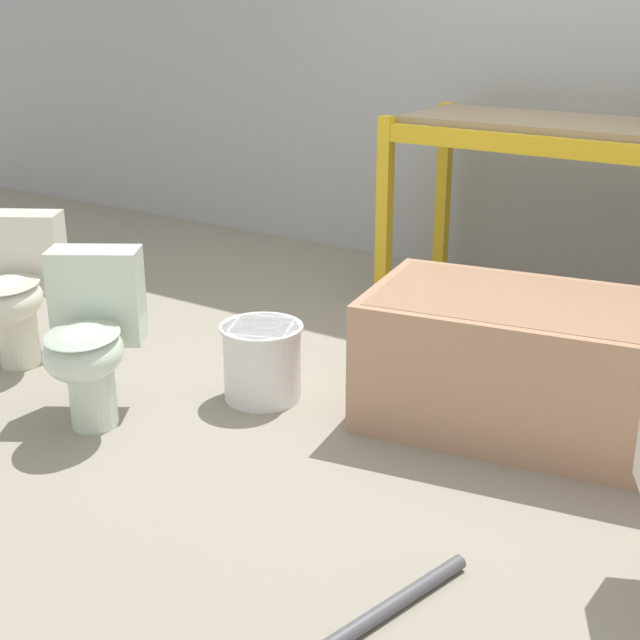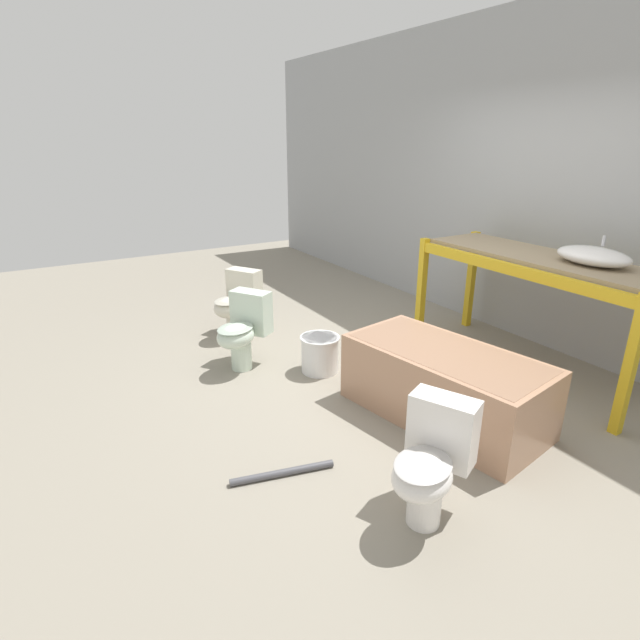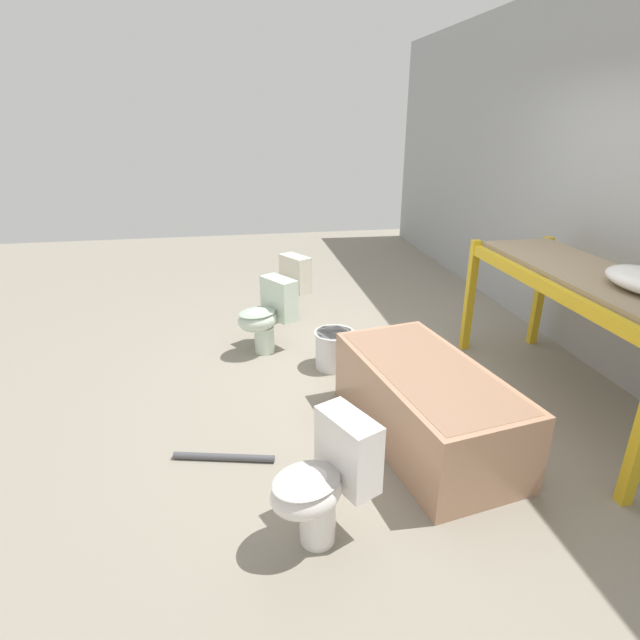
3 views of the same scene
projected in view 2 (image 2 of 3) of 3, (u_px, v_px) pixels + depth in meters
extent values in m
plane|color=gray|center=(394.00, 378.00, 4.41)|extent=(12.00, 12.00, 0.00)
cube|color=#9EA0A3|center=(552.00, 182.00, 4.72)|extent=(10.80, 0.08, 3.20)
cube|color=gold|center=(421.00, 290.00, 5.11)|extent=(0.07, 0.07, 1.06)
cube|color=gold|center=(630.00, 366.00, 3.41)|extent=(0.07, 0.07, 1.06)
cube|color=gold|center=(471.00, 280.00, 5.46)|extent=(0.07, 0.07, 1.06)
cube|color=gold|center=(512.00, 269.00, 4.11)|extent=(2.11, 0.06, 0.09)
cube|color=gold|center=(565.00, 259.00, 4.45)|extent=(2.11, 0.06, 0.09)
cube|color=#998466|center=(541.00, 257.00, 4.26)|extent=(2.04, 0.64, 0.04)
ellipsoid|color=white|center=(593.00, 256.00, 3.90)|extent=(0.58, 0.37, 0.14)
cylinder|color=silver|center=(604.00, 241.00, 3.91)|extent=(0.02, 0.02, 0.08)
cube|color=tan|center=(444.00, 385.00, 3.71)|extent=(1.59, 0.96, 0.54)
cube|color=#977056|center=(446.00, 366.00, 3.66)|extent=(1.49, 0.87, 0.23)
cylinder|color=silver|center=(235.00, 325.00, 5.28)|extent=(0.19, 0.19, 0.26)
ellipsoid|color=silver|center=(230.00, 307.00, 5.15)|extent=(0.46, 0.48, 0.21)
ellipsoid|color=#B3AF9F|center=(230.00, 300.00, 5.13)|extent=(0.43, 0.46, 0.03)
cube|color=silver|center=(244.00, 287.00, 5.31)|extent=(0.40, 0.33, 0.39)
cylinder|color=white|center=(424.00, 503.00, 2.72)|extent=(0.19, 0.19, 0.26)
ellipsoid|color=white|center=(422.00, 476.00, 2.59)|extent=(0.44, 0.47, 0.21)
ellipsoid|color=beige|center=(423.00, 464.00, 2.57)|extent=(0.42, 0.45, 0.03)
cube|color=white|center=(443.00, 429.00, 2.74)|extent=(0.40, 0.31, 0.39)
cylinder|color=silver|center=(241.00, 355.00, 4.54)|extent=(0.19, 0.19, 0.26)
ellipsoid|color=silver|center=(236.00, 336.00, 4.41)|extent=(0.46, 0.49, 0.21)
ellipsoid|color=#A3B3A3|center=(235.00, 328.00, 4.39)|extent=(0.44, 0.46, 0.03)
cube|color=silver|center=(251.00, 312.00, 4.58)|extent=(0.40, 0.34, 0.39)
cylinder|color=white|center=(320.00, 354.00, 4.48)|extent=(0.33, 0.33, 0.33)
cylinder|color=white|center=(320.00, 338.00, 4.43)|extent=(0.36, 0.36, 0.02)
cylinder|color=#4C4C51|center=(283.00, 473.00, 3.13)|extent=(0.20, 0.65, 0.05)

